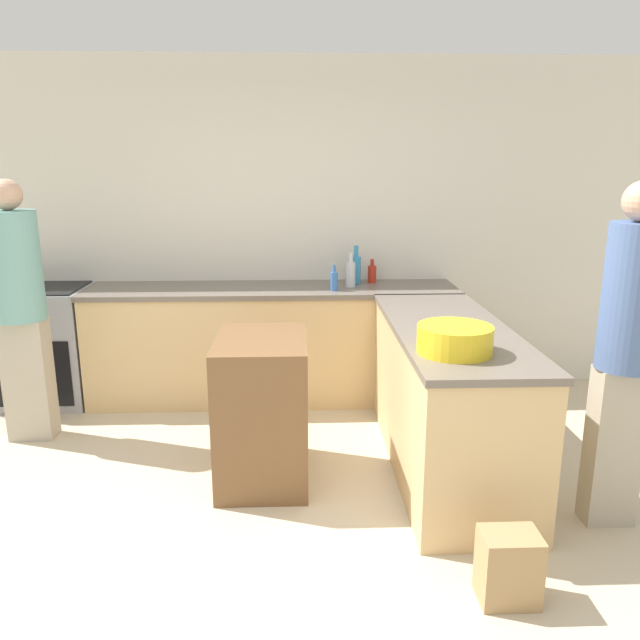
{
  "coord_description": "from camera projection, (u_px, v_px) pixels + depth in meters",
  "views": [
    {
      "loc": [
        0.19,
        -2.68,
        1.88
      ],
      "look_at": [
        0.33,
        0.92,
        0.97
      ],
      "focal_mm": 35.0,
      "sensor_mm": 36.0,
      "label": 1
    }
  ],
  "objects": [
    {
      "name": "wall_back",
      "position": [
        273.0,
        228.0,
        5.15
      ],
      "size": [
        8.0,
        0.06,
        2.7
      ],
      "color": "silver",
      "rests_on": "ground_plane"
    },
    {
      "name": "island_table",
      "position": [
        262.0,
        409.0,
        3.74
      ],
      "size": [
        0.53,
        0.73,
        0.89
      ],
      "color": "brown",
      "rests_on": "ground_plane"
    },
    {
      "name": "water_bottle_blue",
      "position": [
        334.0,
        280.0,
        4.79
      ],
      "size": [
        0.06,
        0.06,
        0.2
      ],
      "color": "#386BB7",
      "rests_on": "counter_back"
    },
    {
      "name": "person_at_peninsula",
      "position": [
        626.0,
        343.0,
        3.13
      ],
      "size": [
        0.29,
        0.29,
        1.8
      ],
      "color": "#ADA38E",
      "rests_on": "ground_plane"
    },
    {
      "name": "range_oven",
      "position": [
        46.0,
        345.0,
        4.97
      ],
      "size": [
        0.7,
        0.62,
        0.93
      ],
      "color": "#99999E",
      "rests_on": "ground_plane"
    },
    {
      "name": "counter_peninsula",
      "position": [
        446.0,
        397.0,
        3.88
      ],
      "size": [
        0.69,
        1.9,
        0.92
      ],
      "color": "#D6B27A",
      "rests_on": "ground_plane"
    },
    {
      "name": "counter_back",
      "position": [
        273.0,
        343.0,
        5.04
      ],
      "size": [
        2.93,
        0.65,
        0.92
      ],
      "color": "#D6B27A",
      "rests_on": "ground_plane"
    },
    {
      "name": "dish_soap_bottle",
      "position": [
        356.0,
        269.0,
        5.04
      ],
      "size": [
        0.08,
        0.08,
        0.31
      ],
      "color": "#338CBF",
      "rests_on": "counter_back"
    },
    {
      "name": "mixing_bowl",
      "position": [
        455.0,
        339.0,
        3.22
      ],
      "size": [
        0.39,
        0.39,
        0.15
      ],
      "color": "yellow",
      "rests_on": "counter_peninsula"
    },
    {
      "name": "hot_sauce_bottle",
      "position": [
        372.0,
        273.0,
        5.11
      ],
      "size": [
        0.07,
        0.07,
        0.19
      ],
      "color": "red",
      "rests_on": "counter_back"
    },
    {
      "name": "ground_plane",
      "position": [
        260.0,
        557.0,
        3.06
      ],
      "size": [
        14.0,
        14.0,
        0.0
      ],
      "primitive_type": "plane",
      "color": "beige"
    },
    {
      "name": "vinegar_bottle_clear",
      "position": [
        351.0,
        273.0,
        4.93
      ],
      "size": [
        0.08,
        0.08,
        0.27
      ],
      "color": "silver",
      "rests_on": "counter_back"
    },
    {
      "name": "paper_bag",
      "position": [
        509.0,
        567.0,
        2.73
      ],
      "size": [
        0.25,
        0.19,
        0.32
      ],
      "color": "#A88456",
      "rests_on": "ground_plane"
    },
    {
      "name": "person_by_range",
      "position": [
        19.0,
        302.0,
        4.16
      ],
      "size": [
        0.33,
        0.33,
        1.78
      ],
      "color": "#ADA38E",
      "rests_on": "ground_plane"
    }
  ]
}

